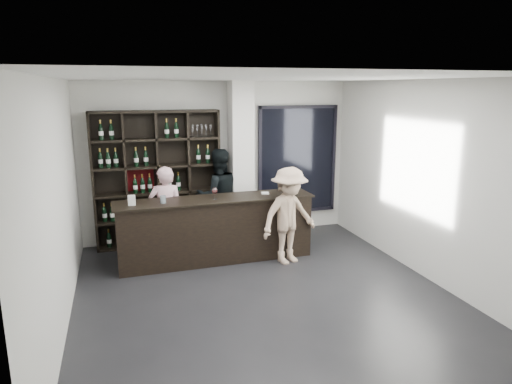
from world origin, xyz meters
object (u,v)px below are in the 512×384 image
object	(u,v)px
customer	(289,216)
tasting_counter	(216,229)
taster_black	(218,196)
taster_pink	(166,213)
wine_shelf	(158,179)

from	to	relation	value
customer	tasting_counter	bearing A→B (deg)	141.06
tasting_counter	taster_black	size ratio (longest dim) A/B	1.86
tasting_counter	taster_pink	distance (m)	0.87
tasting_counter	taster_black	distance (m)	1.01
wine_shelf	taster_black	distance (m)	1.12
tasting_counter	customer	bearing A→B (deg)	-22.28
tasting_counter	taster_pink	bearing A→B (deg)	152.38
taster_black	customer	world-z (taller)	taster_black
taster_black	customer	bearing A→B (deg)	119.86
wine_shelf	taster_black	bearing A→B (deg)	-8.93
tasting_counter	customer	size ratio (longest dim) A/B	2.04
taster_pink	taster_black	xyz separation A→B (m)	(1.00, 0.55, 0.09)
tasting_counter	taster_black	bearing A→B (deg)	73.75
wine_shelf	taster_pink	world-z (taller)	wine_shelf
tasting_counter	wine_shelf	bearing A→B (deg)	125.19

